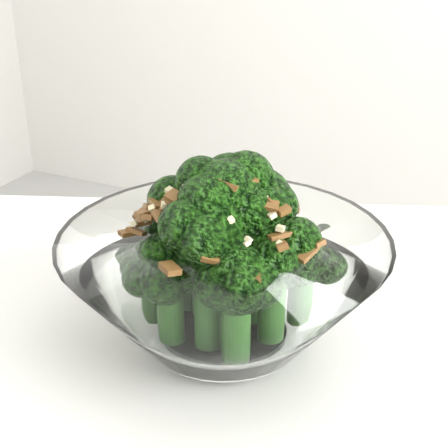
% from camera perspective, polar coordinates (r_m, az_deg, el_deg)
% --- Properties ---
extents(broccoli_dish, '(0.24, 0.24, 0.15)m').
position_cam_1_polar(broccoli_dish, '(0.51, -0.01, -4.31)').
color(broccoli_dish, white).
rests_on(broccoli_dish, table).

